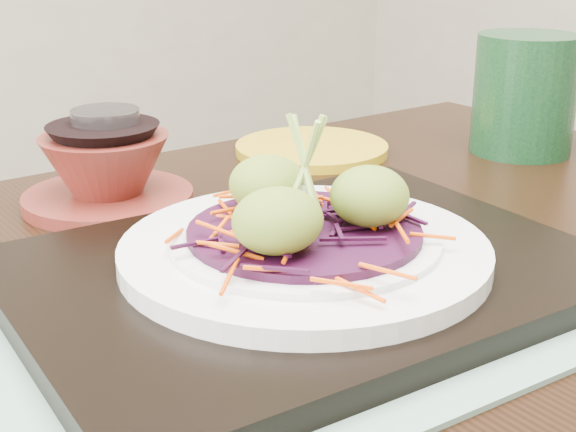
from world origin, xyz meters
TOP-DOWN VIEW (x-y plane):
  - dining_table at (-0.04, -0.04)m, footprint 1.18×0.81m
  - placemat at (-0.07, -0.07)m, footprint 0.53×0.43m
  - serving_tray at (-0.07, -0.07)m, footprint 0.46×0.36m
  - white_plate at (-0.07, -0.07)m, footprint 0.28×0.28m
  - cabbage_bed at (-0.07, -0.07)m, footprint 0.18×0.18m
  - carrot_julienne at (-0.07, -0.07)m, footprint 0.21×0.21m
  - guacamole_scoops at (-0.07, -0.07)m, footprint 0.15×0.14m
  - scallion_garnish at (-0.07, -0.07)m, footprint 0.06×0.06m
  - water_glass at (-0.09, 0.21)m, footprint 0.07×0.07m
  - terracotta_bowl_set at (-0.10, 0.21)m, footprint 0.19×0.19m
  - yellow_plate at (0.18, 0.23)m, footprint 0.23×0.23m
  - green_jar at (0.39, 0.08)m, footprint 0.16×0.16m

SIDE VIEW (x-z plane):
  - dining_table at x=-0.04m, z-range 0.27..0.99m
  - placemat at x=-0.07m, z-range 0.72..0.73m
  - yellow_plate at x=0.18m, z-range 0.72..0.74m
  - serving_tray at x=-0.07m, z-range 0.73..0.75m
  - terracotta_bowl_set at x=-0.10m, z-range 0.72..0.79m
  - white_plate at x=-0.07m, z-range 0.75..0.77m
  - cabbage_bed at x=-0.07m, z-range 0.77..0.77m
  - water_glass at x=-0.09m, z-range 0.72..0.82m
  - carrot_julienne at x=-0.07m, z-range 0.77..0.79m
  - green_jar at x=0.39m, z-range 0.72..0.87m
  - guacamole_scoops at x=-0.07m, z-range 0.77..0.82m
  - scallion_garnish at x=-0.07m, z-range 0.77..0.87m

